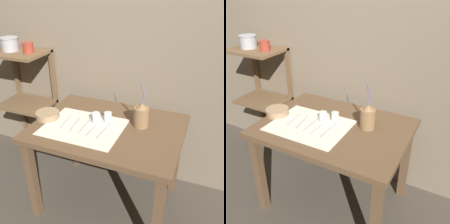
% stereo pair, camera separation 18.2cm
% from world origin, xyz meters
% --- Properties ---
extents(ground_plane, '(12.00, 12.00, 0.00)m').
position_xyz_m(ground_plane, '(0.00, 0.00, 0.00)').
color(ground_plane, '#473F35').
extents(stone_wall_back, '(7.00, 0.06, 2.40)m').
position_xyz_m(stone_wall_back, '(0.00, 0.50, 1.20)').
color(stone_wall_back, '#7A6B56').
rests_on(stone_wall_back, ground_plane).
extents(wooden_table, '(1.07, 0.79, 0.73)m').
position_xyz_m(wooden_table, '(0.00, 0.00, 0.63)').
color(wooden_table, brown).
rests_on(wooden_table, ground_plane).
extents(wooden_shelf_unit, '(0.47, 0.36, 1.12)m').
position_xyz_m(wooden_shelf_unit, '(-0.95, 0.32, 0.78)').
color(wooden_shelf_unit, brown).
rests_on(wooden_shelf_unit, ground_plane).
extents(linen_cloth, '(0.56, 0.44, 0.00)m').
position_xyz_m(linen_cloth, '(-0.16, -0.08, 0.73)').
color(linen_cloth, beige).
rests_on(linen_cloth, wooden_table).
extents(pitcher_with_flowers, '(0.11, 0.11, 0.38)m').
position_xyz_m(pitcher_with_flowers, '(0.22, 0.09, 0.82)').
color(pitcher_with_flowers, olive).
rests_on(pitcher_with_flowers, wooden_table).
extents(wooden_bowl, '(0.18, 0.18, 0.05)m').
position_xyz_m(wooden_bowl, '(-0.47, -0.06, 0.76)').
color(wooden_bowl, '#9E7F5B').
rests_on(wooden_bowl, wooden_table).
extents(glass_tumbler_near, '(0.06, 0.06, 0.07)m').
position_xyz_m(glass_tumbler_near, '(-0.10, 0.02, 0.77)').
color(glass_tumbler_near, silver).
rests_on(glass_tumbler_near, wooden_table).
extents(glass_tumbler_far, '(0.06, 0.06, 0.07)m').
position_xyz_m(glass_tumbler_far, '(-0.03, 0.06, 0.77)').
color(glass_tumbler_far, silver).
rests_on(glass_tumbler_far, wooden_table).
extents(knife_center, '(0.04, 0.21, 0.00)m').
position_xyz_m(knife_center, '(-0.31, -0.08, 0.74)').
color(knife_center, '#A8A8AD').
rests_on(knife_center, wooden_table).
extents(fork_outer, '(0.04, 0.21, 0.00)m').
position_xyz_m(fork_outer, '(-0.23, -0.07, 0.74)').
color(fork_outer, '#A8A8AD').
rests_on(fork_outer, wooden_table).
extents(spoon_inner, '(0.02, 0.22, 0.02)m').
position_xyz_m(spoon_inner, '(-0.15, -0.01, 0.74)').
color(spoon_inner, '#A8A8AD').
rests_on(spoon_inner, wooden_table).
extents(fork_inner, '(0.02, 0.21, 0.00)m').
position_xyz_m(fork_inner, '(-0.08, -0.07, 0.74)').
color(fork_inner, '#A8A8AD').
rests_on(fork_inner, wooden_table).
extents(spoon_outer, '(0.04, 0.22, 0.02)m').
position_xyz_m(spoon_outer, '(0.00, -0.02, 0.74)').
color(spoon_outer, '#A8A8AD').
rests_on(spoon_outer, wooden_table).
extents(metal_pot_large, '(0.15, 0.15, 0.11)m').
position_xyz_m(metal_pot_large, '(-1.03, 0.28, 1.18)').
color(metal_pot_large, '#A8A8AD').
rests_on(metal_pot_large, wooden_shelf_unit).
extents(metal_pot_small, '(0.10, 0.10, 0.09)m').
position_xyz_m(metal_pot_small, '(-0.84, 0.28, 1.16)').
color(metal_pot_small, '#9E3828').
rests_on(metal_pot_small, wooden_shelf_unit).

